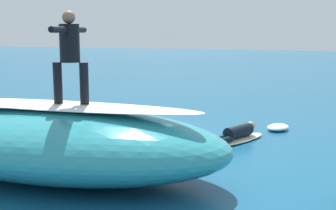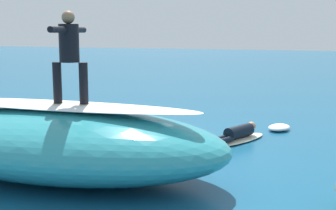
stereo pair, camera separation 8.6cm
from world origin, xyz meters
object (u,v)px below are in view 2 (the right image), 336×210
surfboard_riding (71,106)px  surfboard_paddling (239,139)px  surfer_riding (69,50)px  surfer_paddling (236,133)px

surfboard_riding → surfboard_paddling: (-2.17, -3.95, -1.30)m
surfer_riding → surfboard_paddling: size_ratio=0.84×
surfboard_riding → surfer_riding: 1.00m
surfer_riding → surfboard_paddling: 5.06m
surfer_riding → surfer_paddling: bearing=-131.4°
surfboard_riding → surfer_riding: surfer_riding is taller
surfboard_riding → surfer_paddling: bearing=-131.4°
surfer_paddling → surfboard_paddling: bearing=-0.0°
surfboard_riding → surfer_riding: size_ratio=1.39×
surfer_riding → surfboard_riding: bearing=81.2°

